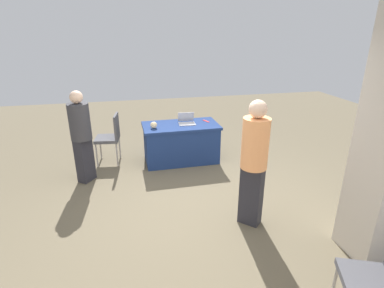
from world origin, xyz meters
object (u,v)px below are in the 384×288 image
Objects in this scene: chair_tucked_left at (380,276)px; person_attendee_standing at (254,158)px; yarn_ball at (154,125)px; table_foreground at (181,143)px; scissors_red at (206,121)px; chair_near_front at (111,135)px; laptop_silver at (187,122)px; person_presenter at (81,133)px.

person_attendee_standing is at bearing 37.58° from chair_tucked_left.
table_foreground is at bearing -167.00° from yarn_ball.
yarn_ball is at bearing -18.64° from person_attendee_standing.
scissors_red is at bearing -167.71° from yarn_ball.
chair_tucked_left is at bearing 111.38° from yarn_ball.
person_attendee_standing reaches higher than chair_tucked_left.
person_attendee_standing is (-1.86, 2.47, 0.39)m from chair_near_front.
laptop_silver is at bearing -35.10° from person_attendee_standing.
chair_near_front is 1.89m from scissors_red.
person_presenter is 2.90m from person_attendee_standing.
table_foreground is at bearing 20.40° from laptop_silver.
yarn_ball is (0.53, 0.12, 0.44)m from table_foreground.
laptop_silver is at bearing 140.58° from person_presenter.
laptop_silver is at bearing 34.80° from chair_tucked_left.
table_foreground is at bearing 36.66° from chair_tucked_left.
chair_tucked_left is 5.31× the size of scissors_red.
chair_near_front is 7.76× the size of yarn_ball.
chair_near_front is 0.87m from person_presenter.
table_foreground is 0.93× the size of person_presenter.
person_attendee_standing is 2.34m from laptop_silver.
laptop_silver is (0.83, -3.97, 0.24)m from chair_tucked_left.
laptop_silver is at bearing -166.18° from yarn_ball.
yarn_ball is (1.49, -3.81, 0.26)m from chair_tucked_left.
table_foreground is 1.51× the size of chair_near_front.
chair_near_front is at bearing -114.80° from scissors_red.
scissors_red is at bearing 28.91° from chair_tucked_left.
chair_near_front reaches higher than yarn_ball.
person_attendee_standing is 9.46× the size of scissors_red.
chair_near_front is 2.93× the size of laptop_silver.
chair_near_front reaches higher than laptop_silver.
chair_tucked_left is 2.87× the size of laptop_silver.
person_presenter is at bearing 155.52° from chair_near_front.
chair_tucked_left is 4.07m from scissors_red.
chair_tucked_left is 7.61× the size of yarn_ball.
table_foreground is 0.43m from laptop_silver.
table_foreground is 0.86× the size of person_attendee_standing.
yarn_ball is at bearing 17.01° from laptop_silver.
scissors_red is (-1.88, 0.09, 0.19)m from chair_near_front.
table_foreground is 11.70× the size of yarn_ball.
chair_tucked_left is (-2.30, 4.14, -0.02)m from chair_near_front.
table_foreground is 1.90m from person_presenter.
yarn_ball is (0.66, 0.16, 0.02)m from laptop_silver.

